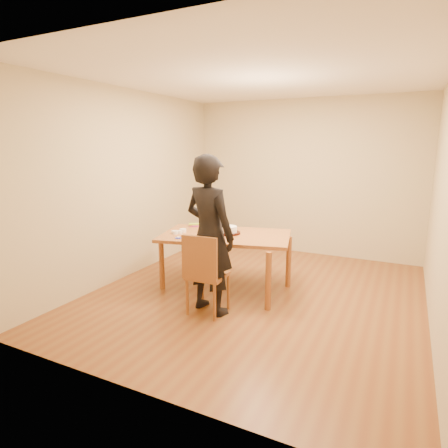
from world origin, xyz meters
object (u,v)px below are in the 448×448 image
at_px(dining_table, 226,236).
at_px(cake, 229,230).
at_px(person, 209,235).
at_px(dining_chair, 208,275).
at_px(cake_plate, 229,233).

xyz_separation_m(dining_table, cake, (0.03, 0.05, 0.08)).
xyz_separation_m(cake, person, (0.12, -0.78, 0.10)).
distance_m(dining_chair, cake_plate, 0.89).
height_order(dining_table, dining_chair, dining_table).
xyz_separation_m(dining_chair, cake, (-0.12, 0.82, 0.36)).
bearing_deg(person, cake_plate, -66.89).
height_order(cake_plate, person, person).
distance_m(dining_table, cake, 0.10).
xyz_separation_m(dining_table, dining_chair, (0.15, -0.78, -0.28)).
relative_size(dining_chair, cake_plate, 1.35).
xyz_separation_m(dining_chair, person, (0.00, 0.05, 0.46)).
xyz_separation_m(cake_plate, person, (0.12, -0.78, 0.15)).
distance_m(cake_plate, cake, 0.05).
bearing_deg(dining_table, cake_plate, 48.66).
bearing_deg(dining_chair, cake, 95.21).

